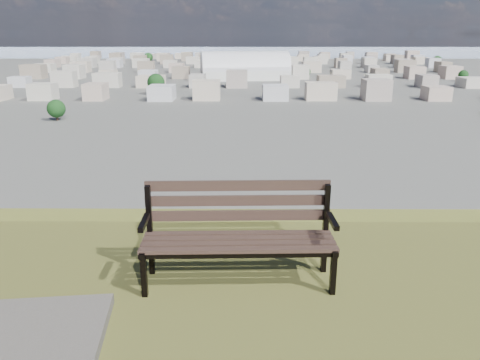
{
  "coord_description": "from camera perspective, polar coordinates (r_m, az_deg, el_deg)",
  "views": [
    {
      "loc": [
        0.5,
        -0.92,
        27.04
      ],
      "look_at": [
        0.46,
        4.62,
        25.3
      ],
      "focal_mm": 35.0,
      "sensor_mm": 36.0,
      "label": 1
    }
  ],
  "objects": [
    {
      "name": "park_bench",
      "position": [
        3.96,
        -0.21,
        -5.9
      ],
      "size": [
        1.61,
        0.56,
        0.83
      ],
      "rotation": [
        0.0,
        0.0,
        0.03
      ],
      "color": "#3C2B22",
      "rests_on": "hilltop_mesa"
    },
    {
      "name": "arena",
      "position": [
        294.84,
        0.59,
        13.16
      ],
      "size": [
        55.97,
        30.39,
        22.43
      ],
      "rotation": [
        0.0,
        0.0,
        0.16
      ],
      "color": "silver",
      "rests_on": "ground"
    },
    {
      "name": "city_blocks",
      "position": [
        396.06,
        0.28,
        13.99
      ],
      "size": [
        395.0,
        361.0,
        7.0
      ],
      "color": "beige",
      "rests_on": "ground"
    },
    {
      "name": "city_trees",
      "position": [
        321.81,
        -4.57,
        13.38
      ],
      "size": [
        406.52,
        387.2,
        9.98
      ],
      "color": "#2F1D17",
      "rests_on": "ground"
    },
    {
      "name": "bay_water",
      "position": [
        901.32,
        0.33,
        15.67
      ],
      "size": [
        2400.0,
        700.0,
        0.12
      ],
      "primitive_type": "cube",
      "color": "#9AB3C5",
      "rests_on": "ground"
    },
    {
      "name": "far_hills",
      "position": [
        1405.19,
        -2.26,
        17.32
      ],
      "size": [
        2050.0,
        340.0,
        60.0
      ],
      "color": "#A2ABC9",
      "rests_on": "ground"
    }
  ]
}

